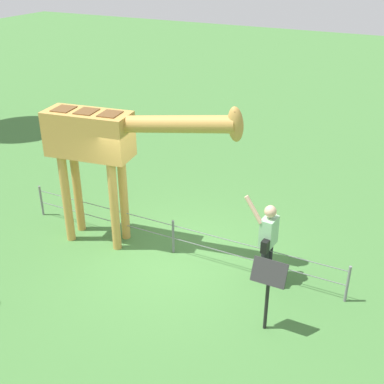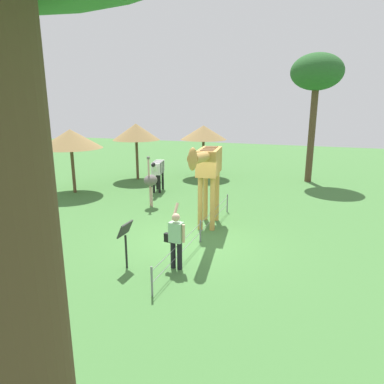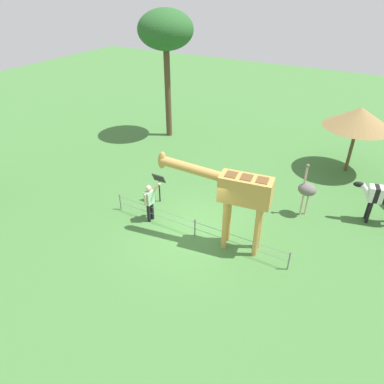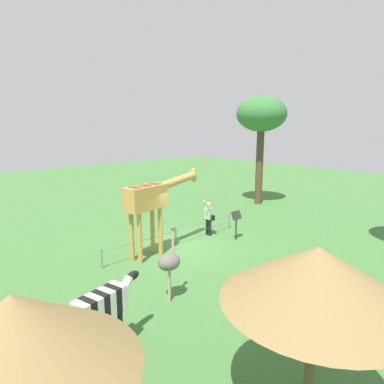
# 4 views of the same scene
# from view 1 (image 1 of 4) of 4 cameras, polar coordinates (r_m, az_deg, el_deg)

# --- Properties ---
(ground_plane) EXTENTS (60.00, 60.00, 0.00)m
(ground_plane) POSITION_cam_1_polar(r_m,az_deg,el_deg) (10.19, -2.76, -7.54)
(ground_plane) COLOR #427538
(giraffe) EXTENTS (3.98, 1.05, 3.25)m
(giraffe) POSITION_cam_1_polar(r_m,az_deg,el_deg) (9.83, -9.96, 5.59)
(giraffe) COLOR #C69347
(giraffe) RESTS_ON ground_plane
(visitor) EXTENTS (0.60, 0.59, 1.75)m
(visitor) POSITION_cam_1_polar(r_m,az_deg,el_deg) (9.19, 8.72, -5.33)
(visitor) COLOR black
(visitor) RESTS_ON ground_plane
(info_sign) EXTENTS (0.56, 0.21, 1.32)m
(info_sign) POSITION_cam_1_polar(r_m,az_deg,el_deg) (8.04, 8.80, -10.18)
(info_sign) COLOR black
(info_sign) RESTS_ON ground_plane
(wire_fence) EXTENTS (7.05, 0.05, 0.75)m
(wire_fence) POSITION_cam_1_polar(r_m,az_deg,el_deg) (10.13, -2.18, -5.01)
(wire_fence) COLOR slate
(wire_fence) RESTS_ON ground_plane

